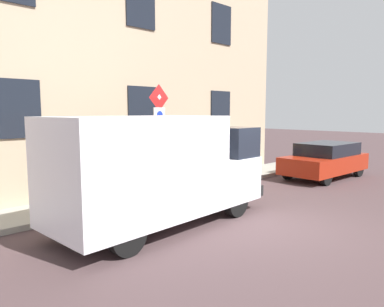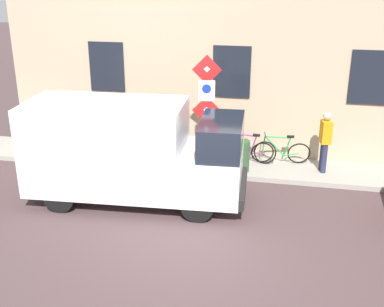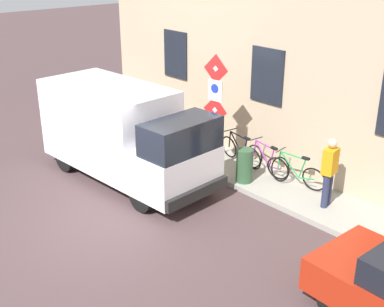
{
  "view_description": "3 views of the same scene",
  "coord_description": "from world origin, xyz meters",
  "px_view_note": "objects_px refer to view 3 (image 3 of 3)",
  "views": [
    {
      "loc": [
        -4.48,
        6.91,
        2.59
      ],
      "look_at": [
        2.61,
        0.15,
        1.44
      ],
      "focal_mm": 33.21,
      "sensor_mm": 36.0,
      "label": 1
    },
    {
      "loc": [
        -8.72,
        -1.73,
        5.47
      ],
      "look_at": [
        2.81,
        0.69,
        0.95
      ],
      "focal_mm": 45.18,
      "sensor_mm": 36.0,
      "label": 2
    },
    {
      "loc": [
        -5.23,
        -8.61,
        5.92
      ],
      "look_at": [
        2.42,
        -0.01,
        1.16
      ],
      "focal_mm": 47.22,
      "sensor_mm": 36.0,
      "label": 3
    }
  ],
  "objects_px": {
    "bicycle_purple": "(267,161)",
    "bicycle_green": "(295,172)",
    "pedestrian": "(329,170)",
    "litter_bin": "(245,165)",
    "sign_post_stacked": "(215,101)",
    "delivery_van": "(123,132)",
    "bicycle_black": "(240,151)"
  },
  "relations": [
    {
      "from": "bicycle_purple",
      "to": "bicycle_green",
      "type": "bearing_deg",
      "value": -173.04
    },
    {
      "from": "pedestrian",
      "to": "litter_bin",
      "type": "bearing_deg",
      "value": -178.86
    },
    {
      "from": "sign_post_stacked",
      "to": "delivery_van",
      "type": "distance_m",
      "value": 2.58
    },
    {
      "from": "delivery_van",
      "to": "bicycle_green",
      "type": "bearing_deg",
      "value": 35.17
    },
    {
      "from": "sign_post_stacked",
      "to": "bicycle_black",
      "type": "relative_size",
      "value": 1.82
    },
    {
      "from": "bicycle_purple",
      "to": "pedestrian",
      "type": "bearing_deg",
      "value": 178.27
    },
    {
      "from": "bicycle_purple",
      "to": "litter_bin",
      "type": "distance_m",
      "value": 0.8
    },
    {
      "from": "bicycle_purple",
      "to": "bicycle_black",
      "type": "distance_m",
      "value": 0.97
    },
    {
      "from": "sign_post_stacked",
      "to": "delivery_van",
      "type": "height_order",
      "value": "sign_post_stacked"
    },
    {
      "from": "bicycle_purple",
      "to": "pedestrian",
      "type": "height_order",
      "value": "pedestrian"
    },
    {
      "from": "delivery_van",
      "to": "bicycle_black",
      "type": "relative_size",
      "value": 3.18
    },
    {
      "from": "sign_post_stacked",
      "to": "litter_bin",
      "type": "xyz_separation_m",
      "value": [
        0.15,
        -0.98,
        -1.57
      ]
    },
    {
      "from": "sign_post_stacked",
      "to": "bicycle_purple",
      "type": "distance_m",
      "value": 2.17
    },
    {
      "from": "bicycle_green",
      "to": "bicycle_purple",
      "type": "bearing_deg",
      "value": -8.07
    },
    {
      "from": "litter_bin",
      "to": "bicycle_purple",
      "type": "bearing_deg",
      "value": -5.65
    },
    {
      "from": "sign_post_stacked",
      "to": "bicycle_green",
      "type": "height_order",
      "value": "sign_post_stacked"
    },
    {
      "from": "bicycle_green",
      "to": "bicycle_black",
      "type": "distance_m",
      "value": 1.94
    },
    {
      "from": "bicycle_purple",
      "to": "sign_post_stacked",
      "type": "bearing_deg",
      "value": 48.71
    },
    {
      "from": "litter_bin",
      "to": "sign_post_stacked",
      "type": "bearing_deg",
      "value": 98.49
    },
    {
      "from": "delivery_van",
      "to": "litter_bin",
      "type": "relative_size",
      "value": 6.05
    },
    {
      "from": "bicycle_green",
      "to": "bicycle_purple",
      "type": "relative_size",
      "value": 1.0
    },
    {
      "from": "litter_bin",
      "to": "bicycle_black",
      "type": "bearing_deg",
      "value": 48.2
    },
    {
      "from": "pedestrian",
      "to": "bicycle_black",
      "type": "bearing_deg",
      "value": 163.34
    },
    {
      "from": "litter_bin",
      "to": "pedestrian",
      "type": "bearing_deg",
      "value": -78.3
    },
    {
      "from": "sign_post_stacked",
      "to": "bicycle_green",
      "type": "relative_size",
      "value": 1.82
    },
    {
      "from": "pedestrian",
      "to": "bicycle_purple",
      "type": "bearing_deg",
      "value": 160.64
    },
    {
      "from": "sign_post_stacked",
      "to": "pedestrian",
      "type": "distance_m",
      "value": 3.44
    },
    {
      "from": "bicycle_black",
      "to": "litter_bin",
      "type": "height_order",
      "value": "litter_bin"
    },
    {
      "from": "bicycle_purple",
      "to": "litter_bin",
      "type": "xyz_separation_m",
      "value": [
        -0.8,
        0.08,
        0.08
      ]
    },
    {
      "from": "sign_post_stacked",
      "to": "bicycle_green",
      "type": "bearing_deg",
      "value": -65.13
    },
    {
      "from": "delivery_van",
      "to": "bicycle_black",
      "type": "distance_m",
      "value": 3.38
    },
    {
      "from": "delivery_van",
      "to": "bicycle_green",
      "type": "relative_size",
      "value": 3.18
    }
  ]
}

